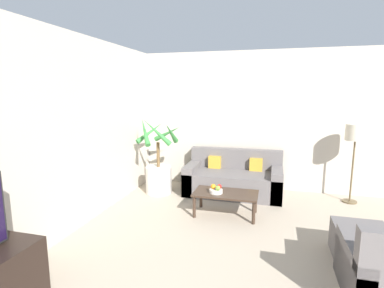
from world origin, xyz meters
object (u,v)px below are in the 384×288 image
at_px(coffee_table, 226,195).
at_px(fruit_bowl, 216,191).
at_px(orange_fruit, 213,186).
at_px(ottoman, 360,242).
at_px(potted_palm, 159,170).
at_px(floor_lamp, 355,137).
at_px(apple_red, 219,187).
at_px(apple_green, 218,188).
at_px(sofa_loveseat, 233,179).

distance_m(coffee_table, fruit_bowl, 0.17).
xyz_separation_m(coffee_table, orange_fruit, (-0.19, -0.05, 0.15)).
height_order(fruit_bowl, ottoman, fruit_bowl).
distance_m(potted_palm, floor_lamp, 3.52).
xyz_separation_m(apple_red, ottoman, (1.80, -0.78, -0.27)).
distance_m(floor_lamp, apple_red, 2.51).
xyz_separation_m(coffee_table, apple_green, (-0.11, -0.11, 0.14)).
relative_size(apple_green, ottoman, 0.13).
bearing_deg(apple_red, potted_palm, 149.95).
relative_size(orange_fruit, ottoman, 0.13).
distance_m(coffee_table, apple_red, 0.18).
distance_m(fruit_bowl, ottoman, 2.00).
bearing_deg(sofa_loveseat, apple_green, -94.45).
bearing_deg(potted_palm, sofa_loveseat, 13.14).
bearing_deg(apple_green, apple_red, 84.69).
xyz_separation_m(potted_palm, apple_green, (1.30, -0.84, 0.02)).
xyz_separation_m(potted_palm, coffee_table, (1.40, -0.73, -0.13)).
bearing_deg(coffee_table, apple_red, -165.87).
relative_size(potted_palm, apple_red, 20.00).
bearing_deg(potted_palm, floor_lamp, 6.54).
distance_m(sofa_loveseat, fruit_bowl, 1.13).
height_order(apple_red, ottoman, apple_red).
distance_m(apple_red, apple_green, 0.09).
relative_size(fruit_bowl, orange_fruit, 2.65).
distance_m(apple_red, ottoman, 1.98).
bearing_deg(ottoman, fruit_bowl, 158.04).
bearing_deg(apple_red, ottoman, -23.43).
xyz_separation_m(sofa_loveseat, orange_fruit, (-0.17, -1.10, 0.19)).
bearing_deg(apple_red, floor_lamp, 28.43).
xyz_separation_m(coffee_table, ottoman, (1.70, -0.80, -0.13)).
xyz_separation_m(floor_lamp, fruit_bowl, (-2.16, -1.18, -0.77)).
bearing_deg(coffee_table, floor_lamp, 29.05).
xyz_separation_m(sofa_loveseat, apple_red, (-0.08, -1.08, 0.19)).
xyz_separation_m(orange_fruit, ottoman, (1.89, -0.76, -0.28)).
bearing_deg(fruit_bowl, potted_palm, 147.89).
xyz_separation_m(fruit_bowl, ottoman, (1.84, -0.74, -0.21)).
bearing_deg(coffee_table, potted_palm, 152.53).
height_order(apple_green, orange_fruit, orange_fruit).
distance_m(floor_lamp, fruit_bowl, 2.58).
bearing_deg(sofa_loveseat, potted_palm, -166.86).
bearing_deg(fruit_bowl, sofa_loveseat, 83.53).
bearing_deg(apple_green, sofa_loveseat, 85.55).
bearing_deg(apple_red, apple_green, -95.31).
bearing_deg(sofa_loveseat, floor_lamp, 1.94).
bearing_deg(orange_fruit, fruit_bowl, -15.23).
height_order(sofa_loveseat, fruit_bowl, sofa_loveseat).
relative_size(sofa_loveseat, fruit_bowl, 8.65).
relative_size(coffee_table, ottoman, 1.69).
relative_size(sofa_loveseat, ottoman, 3.04).
distance_m(sofa_loveseat, apple_green, 1.18).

